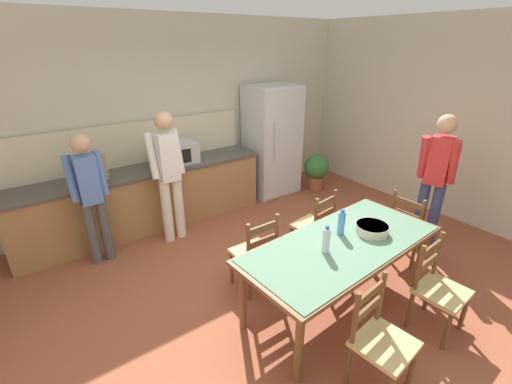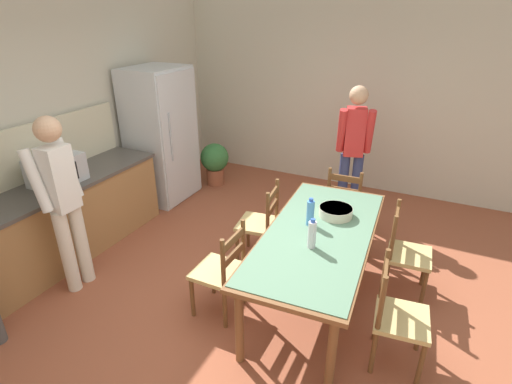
% 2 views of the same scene
% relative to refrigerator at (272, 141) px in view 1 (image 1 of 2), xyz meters
% --- Properties ---
extents(ground_plane, '(8.32, 8.32, 0.00)m').
position_rel_refrigerator_xyz_m(ground_plane, '(-1.58, -2.19, -0.94)').
color(ground_plane, brown).
extents(wall_back, '(6.52, 0.12, 2.90)m').
position_rel_refrigerator_xyz_m(wall_back, '(-1.58, 0.47, 0.51)').
color(wall_back, beige).
rests_on(wall_back, ground).
extents(wall_right, '(0.12, 5.20, 2.90)m').
position_rel_refrigerator_xyz_m(wall_right, '(1.68, -2.19, 0.51)').
color(wall_right, beige).
rests_on(wall_right, ground).
extents(kitchen_counter, '(3.50, 0.66, 0.88)m').
position_rel_refrigerator_xyz_m(kitchen_counter, '(-2.27, 0.04, -0.49)').
color(kitchen_counter, '#9E7042').
rests_on(kitchen_counter, ground).
extents(counter_splashback, '(3.46, 0.03, 0.60)m').
position_rel_refrigerator_xyz_m(counter_splashback, '(-2.27, 0.35, 0.24)').
color(counter_splashback, beige).
rests_on(counter_splashback, kitchen_counter).
extents(refrigerator, '(0.84, 0.73, 1.87)m').
position_rel_refrigerator_xyz_m(refrigerator, '(0.00, 0.00, 0.00)').
color(refrigerator, silver).
rests_on(refrigerator, ground).
extents(microwave, '(0.50, 0.39, 0.30)m').
position_rel_refrigerator_xyz_m(microwave, '(-1.72, 0.02, 0.09)').
color(microwave, '#B2B7BC').
rests_on(microwave, kitchen_counter).
extents(paper_bag, '(0.24, 0.16, 0.36)m').
position_rel_refrigerator_xyz_m(paper_bag, '(-2.86, 0.01, 0.12)').
color(paper_bag, tan).
rests_on(paper_bag, kitchen_counter).
extents(dining_table, '(2.13, 1.04, 0.76)m').
position_rel_refrigerator_xyz_m(dining_table, '(-1.29, -2.74, -0.25)').
color(dining_table, brown).
rests_on(dining_table, ground).
extents(bottle_near_centre, '(0.07, 0.07, 0.27)m').
position_rel_refrigerator_xyz_m(bottle_near_centre, '(-1.55, -2.75, -0.05)').
color(bottle_near_centre, silver).
rests_on(bottle_near_centre, dining_table).
extents(bottle_off_centre, '(0.07, 0.07, 0.27)m').
position_rel_refrigerator_xyz_m(bottle_off_centre, '(-1.20, -2.62, -0.05)').
color(bottle_off_centre, '#4C8ED6').
rests_on(bottle_off_centre, dining_table).
extents(serving_bowl, '(0.32, 0.32, 0.09)m').
position_rel_refrigerator_xyz_m(serving_bowl, '(-0.93, -2.79, -0.13)').
color(serving_bowl, beige).
rests_on(serving_bowl, dining_table).
extents(chair_head_end, '(0.41, 0.43, 0.91)m').
position_rel_refrigerator_xyz_m(chair_head_end, '(0.04, -2.66, -0.49)').
color(chair_head_end, brown).
rests_on(chair_head_end, ground).
extents(chair_side_near_right, '(0.44, 0.43, 0.91)m').
position_rel_refrigerator_xyz_m(chair_side_near_right, '(-0.78, -3.46, -0.49)').
color(chair_side_near_right, brown).
rests_on(chair_side_near_right, ground).
extents(chair_side_near_left, '(0.46, 0.44, 0.91)m').
position_rel_refrigerator_xyz_m(chair_side_near_left, '(-1.72, -3.52, -0.49)').
color(chair_side_near_left, brown).
rests_on(chair_side_near_left, ground).
extents(chair_side_far_right, '(0.47, 0.45, 0.91)m').
position_rel_refrigerator_xyz_m(chair_side_far_right, '(-0.87, -1.96, -0.49)').
color(chair_side_far_right, brown).
rests_on(chair_side_far_right, ground).
extents(chair_side_far_left, '(0.42, 0.40, 0.91)m').
position_rel_refrigerator_xyz_m(chair_side_far_left, '(-1.81, -2.01, -0.49)').
color(chair_side_far_left, brown).
rests_on(chair_side_far_left, ground).
extents(person_at_sink, '(0.41, 0.28, 1.62)m').
position_rel_refrigerator_xyz_m(person_at_sink, '(-3.05, -0.48, -0.03)').
color(person_at_sink, '#4C4C4C').
rests_on(person_at_sink, ground).
extents(person_at_counter, '(0.44, 0.30, 1.75)m').
position_rel_refrigerator_xyz_m(person_at_counter, '(-2.10, -0.50, 0.05)').
color(person_at_counter, silver).
rests_on(person_at_counter, ground).
extents(person_by_table, '(0.37, 0.48, 1.74)m').
position_rel_refrigerator_xyz_m(person_by_table, '(0.59, -2.58, 0.04)').
color(person_by_table, navy).
rests_on(person_by_table, ground).
extents(potted_plant, '(0.44, 0.44, 0.67)m').
position_rel_refrigerator_xyz_m(potted_plant, '(0.70, -0.43, -0.55)').
color(potted_plant, brown).
rests_on(potted_plant, ground).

